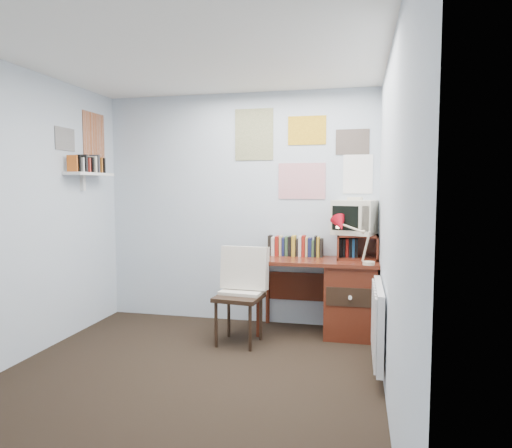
# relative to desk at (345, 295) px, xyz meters

# --- Properties ---
(ground) EXTENTS (3.50, 3.50, 0.00)m
(ground) POSITION_rel_desk_xyz_m (-1.17, -1.48, -0.41)
(ground) COLOR black
(ground) RESTS_ON ground
(back_wall) EXTENTS (3.00, 0.02, 2.50)m
(back_wall) POSITION_rel_desk_xyz_m (-1.17, 0.27, 0.84)
(back_wall) COLOR silver
(back_wall) RESTS_ON ground
(left_wall) EXTENTS (0.02, 3.50, 2.50)m
(left_wall) POSITION_rel_desk_xyz_m (-2.67, -1.48, 0.84)
(left_wall) COLOR silver
(left_wall) RESTS_ON ground
(right_wall) EXTENTS (0.02, 3.50, 2.50)m
(right_wall) POSITION_rel_desk_xyz_m (0.33, -1.48, 0.84)
(right_wall) COLOR silver
(right_wall) RESTS_ON ground
(ceiling) EXTENTS (3.00, 3.50, 0.02)m
(ceiling) POSITION_rel_desk_xyz_m (-1.17, -1.48, 2.09)
(ceiling) COLOR white
(ceiling) RESTS_ON back_wall
(desk) EXTENTS (1.20, 0.55, 0.76)m
(desk) POSITION_rel_desk_xyz_m (0.00, 0.00, 0.00)
(desk) COLOR #602515
(desk) RESTS_ON ground
(desk_chair) EXTENTS (0.50, 0.48, 0.89)m
(desk_chair) POSITION_rel_desk_xyz_m (-0.97, -0.48, 0.04)
(desk_chair) COLOR black
(desk_chair) RESTS_ON ground
(desk_lamp) EXTENTS (0.29, 0.25, 0.41)m
(desk_lamp) POSITION_rel_desk_xyz_m (0.22, -0.22, 0.56)
(desk_lamp) COLOR red
(desk_lamp) RESTS_ON desk
(tv_riser) EXTENTS (0.40, 0.30, 0.25)m
(tv_riser) POSITION_rel_desk_xyz_m (0.12, 0.11, 0.48)
(tv_riser) COLOR #602515
(tv_riser) RESTS_ON desk
(crt_tv) EXTENTS (0.47, 0.45, 0.38)m
(crt_tv) POSITION_rel_desk_xyz_m (0.08, 0.13, 0.79)
(crt_tv) COLOR beige
(crt_tv) RESTS_ON tv_riser
(book_row) EXTENTS (0.60, 0.14, 0.22)m
(book_row) POSITION_rel_desk_xyz_m (-0.51, 0.18, 0.46)
(book_row) COLOR #602515
(book_row) RESTS_ON desk
(radiator) EXTENTS (0.09, 0.80, 0.60)m
(radiator) POSITION_rel_desk_xyz_m (0.29, -0.93, 0.01)
(radiator) COLOR white
(radiator) RESTS_ON right_wall
(wall_shelf) EXTENTS (0.20, 0.62, 0.24)m
(wall_shelf) POSITION_rel_desk_xyz_m (-2.57, -0.38, 1.21)
(wall_shelf) COLOR white
(wall_shelf) RESTS_ON left_wall
(posters_back) EXTENTS (1.20, 0.01, 0.90)m
(posters_back) POSITION_rel_desk_xyz_m (-0.47, 0.26, 1.44)
(posters_back) COLOR white
(posters_back) RESTS_ON back_wall
(posters_left) EXTENTS (0.01, 0.70, 0.60)m
(posters_left) POSITION_rel_desk_xyz_m (-2.67, -0.38, 1.59)
(posters_left) COLOR white
(posters_left) RESTS_ON left_wall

